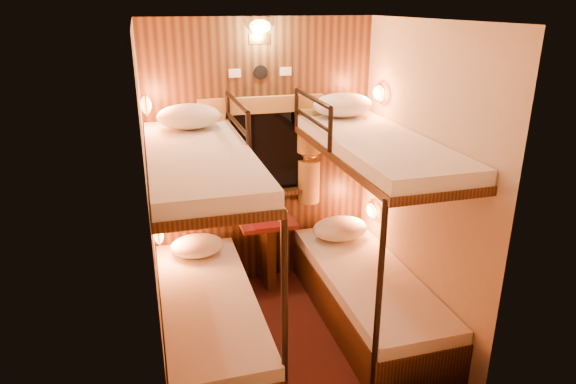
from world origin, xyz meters
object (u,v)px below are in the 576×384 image
object	(u,v)px
bunk_right	(368,260)
bottle_left	(254,209)
bunk_left	(207,282)
bottle_right	(264,210)
table	(268,244)

from	to	relation	value
bunk_right	bottle_left	world-z (taller)	bunk_right
bunk_left	bottle_left	size ratio (longest dim) A/B	7.78
bottle_right	bottle_left	bearing A→B (deg)	148.33
bunk_right	bottle_left	xyz separation A→B (m)	(-0.76, 0.84, 0.20)
bunk_right	bunk_left	bearing A→B (deg)	180.00
bunk_right	bottle_right	size ratio (longest dim) A/B	7.86
bottle_right	bunk_right	bearing A→B (deg)	-49.71
bottle_left	bottle_right	size ratio (longest dim) A/B	1.01
bunk_left	bottle_right	distance (m)	1.03
bunk_right	table	xyz separation A→B (m)	(-0.65, 0.78, -0.14)
bottle_left	bottle_right	bearing A→B (deg)	-31.67
table	bottle_right	world-z (taller)	bottle_right
bunk_left	bunk_right	distance (m)	1.30
table	bottle_left	world-z (taller)	bottle_left
table	bottle_left	distance (m)	0.36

